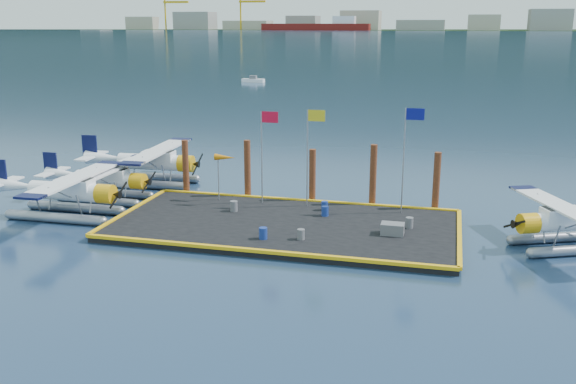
% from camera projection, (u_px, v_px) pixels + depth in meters
% --- Properties ---
extents(ground, '(4000.00, 4000.00, 0.00)m').
position_uv_depth(ground, '(285.00, 229.00, 37.91)').
color(ground, navy).
rests_on(ground, ground).
extents(dock, '(20.00, 10.00, 0.40)m').
position_uv_depth(dock, '(285.00, 226.00, 37.85)').
color(dock, black).
rests_on(dock, ground).
extents(dock_bumpers, '(20.25, 10.25, 0.18)m').
position_uv_depth(dock_bumpers, '(285.00, 221.00, 37.78)').
color(dock_bumpers, '#F0B00E').
rests_on(dock_bumpers, dock).
extents(far_backdrop, '(3050.00, 2050.00, 810.00)m').
position_uv_depth(far_backdrop, '(552.00, 22.00, 1604.98)').
color(far_backdrop, black).
rests_on(far_backdrop, ground).
extents(seaplane_a, '(8.87, 9.76, 3.49)m').
position_uv_depth(seaplane_a, '(70.00, 194.00, 39.73)').
color(seaplane_a, gray).
rests_on(seaplane_a, ground).
extents(seaplane_b, '(8.02, 8.83, 3.15)m').
position_uv_depth(seaplane_b, '(109.00, 181.00, 43.53)').
color(seaplane_b, gray).
rests_on(seaplane_b, ground).
extents(seaplane_c, '(9.21, 10.15, 3.61)m').
position_uv_depth(seaplane_c, '(154.00, 164.00, 47.73)').
color(seaplane_c, gray).
rests_on(seaplane_c, ground).
extents(seaplane_d, '(8.33, 8.75, 3.20)m').
position_uv_depth(seaplane_d, '(567.00, 224.00, 34.28)').
color(seaplane_d, gray).
rests_on(seaplane_d, ground).
extents(drum_0, '(0.47, 0.47, 0.66)m').
position_uv_depth(drum_0, '(234.00, 206.00, 40.00)').
color(drum_0, '#5A5A5F').
rests_on(drum_0, dock).
extents(drum_1, '(0.41, 0.41, 0.58)m').
position_uv_depth(drum_1, '(301.00, 234.00, 34.83)').
color(drum_1, '#5A5A5F').
rests_on(drum_1, dock).
extents(drum_2, '(0.43, 0.43, 0.61)m').
position_uv_depth(drum_2, '(325.00, 211.00, 39.05)').
color(drum_2, navy).
rests_on(drum_2, dock).
extents(drum_3, '(0.45, 0.45, 0.64)m').
position_uv_depth(drum_3, '(263.00, 233.00, 34.91)').
color(drum_3, navy).
rests_on(drum_3, dock).
extents(drum_4, '(0.44, 0.44, 0.63)m').
position_uv_depth(drum_4, '(409.00, 223.00, 36.76)').
color(drum_4, '#5A5A5F').
rests_on(drum_4, dock).
extents(drum_5, '(0.41, 0.41, 0.58)m').
position_uv_depth(drum_5, '(325.00, 206.00, 40.22)').
color(drum_5, navy).
rests_on(drum_5, dock).
extents(crate, '(1.28, 0.85, 0.64)m').
position_uv_depth(crate, '(392.00, 229.00, 35.65)').
color(crate, '#5A5A5F').
rests_on(crate, dock).
extents(flagpole_red, '(1.14, 0.08, 6.00)m').
position_uv_depth(flagpole_red, '(265.00, 143.00, 40.88)').
color(flagpole_red, gray).
rests_on(flagpole_red, dock).
extents(flagpole_yellow, '(1.14, 0.08, 6.20)m').
position_uv_depth(flagpole_yellow, '(311.00, 143.00, 40.13)').
color(flagpole_yellow, gray).
rests_on(flagpole_yellow, dock).
extents(flagpole_blue, '(1.14, 0.08, 6.50)m').
position_uv_depth(flagpole_blue, '(408.00, 145.00, 38.66)').
color(flagpole_blue, gray).
rests_on(flagpole_blue, dock).
extents(windsock, '(1.40, 0.44, 3.12)m').
position_uv_depth(windsock, '(225.00, 158.00, 41.83)').
color(windsock, gray).
rests_on(windsock, dock).
extents(piling_0, '(0.44, 0.44, 4.00)m').
position_uv_depth(piling_0, '(186.00, 169.00, 44.48)').
color(piling_0, '#442213').
rests_on(piling_0, ground).
extents(piling_1, '(0.44, 0.44, 4.20)m').
position_uv_depth(piling_1, '(247.00, 171.00, 43.38)').
color(piling_1, '#442213').
rests_on(piling_1, ground).
extents(piling_2, '(0.44, 0.44, 3.80)m').
position_uv_depth(piling_2, '(312.00, 178.00, 42.35)').
color(piling_2, '#442213').
rests_on(piling_2, ground).
extents(piling_3, '(0.44, 0.44, 4.30)m').
position_uv_depth(piling_3, '(373.00, 177.00, 41.33)').
color(piling_3, '#442213').
rests_on(piling_3, ground).
extents(piling_4, '(0.44, 0.44, 4.00)m').
position_uv_depth(piling_4, '(436.00, 183.00, 40.42)').
color(piling_4, '#442213').
rests_on(piling_4, ground).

